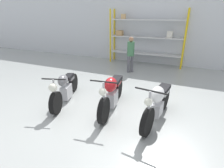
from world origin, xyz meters
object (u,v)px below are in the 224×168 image
object	(u,v)px
motorcycle_grey	(65,88)
motorcycle_red	(112,93)
shelving_rack	(144,36)
motorcycle_white	(157,102)
person_browsing	(131,52)

from	to	relation	value
motorcycle_grey	motorcycle_red	xyz separation A→B (m)	(1.50, 0.16, 0.06)
shelving_rack	motorcycle_white	bearing A→B (deg)	-72.22
motorcycle_white	person_browsing	world-z (taller)	person_browsing
shelving_rack	motorcycle_grey	bearing A→B (deg)	-101.52
motorcycle_red	motorcycle_white	distance (m)	1.29
shelving_rack	person_browsing	world-z (taller)	shelving_rack
person_browsing	shelving_rack	bearing A→B (deg)	-50.17
motorcycle_grey	motorcycle_white	xyz separation A→B (m)	(2.78, 0.05, 0.07)
motorcycle_grey	motorcycle_white	size ratio (longest dim) A/B	1.03
motorcycle_grey	person_browsing	bearing A→B (deg)	148.44
shelving_rack	person_browsing	bearing A→B (deg)	-95.69
motorcycle_grey	person_browsing	distance (m)	3.78
shelving_rack	motorcycle_grey	size ratio (longest dim) A/B	1.86
person_browsing	motorcycle_white	bearing A→B (deg)	163.04
motorcycle_white	person_browsing	size ratio (longest dim) A/B	1.26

